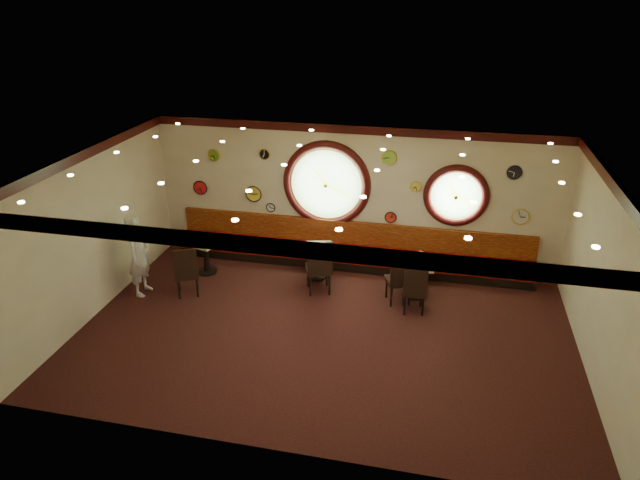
{
  "coord_description": "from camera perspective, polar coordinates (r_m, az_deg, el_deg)",
  "views": [
    {
      "loc": [
        1.83,
        -8.72,
        5.95
      ],
      "look_at": [
        -0.27,
        0.8,
        1.5
      ],
      "focal_mm": 32.0,
      "sensor_mm": 36.0,
      "label": 1
    }
  ],
  "objects": [
    {
      "name": "floor",
      "position": [
        10.71,
        0.48,
        -9.2
      ],
      "size": [
        9.0,
        6.0,
        0.0
      ],
      "primitive_type": "cube",
      "color": "black",
      "rests_on": "ground"
    },
    {
      "name": "ceiling",
      "position": [
        9.32,
        0.55,
        7.38
      ],
      "size": [
        9.0,
        6.0,
        0.02
      ],
      "primitive_type": "cube",
      "color": "#B08B31",
      "rests_on": "wall_back"
    },
    {
      "name": "wall_back",
      "position": [
        12.63,
        3.35,
        4.36
      ],
      "size": [
        9.0,
        0.02,
        3.2
      ],
      "primitive_type": "cube",
      "color": "beige",
      "rests_on": "floor"
    },
    {
      "name": "wall_front",
      "position": [
        7.41,
        -4.41,
        -11.47
      ],
      "size": [
        9.0,
        0.02,
        3.2
      ],
      "primitive_type": "cube",
      "color": "beige",
      "rests_on": "floor"
    },
    {
      "name": "wall_left",
      "position": [
        11.62,
        -21.76,
        0.72
      ],
      "size": [
        0.02,
        6.0,
        3.2
      ],
      "primitive_type": "cube",
      "color": "beige",
      "rests_on": "floor"
    },
    {
      "name": "wall_right",
      "position": [
        10.1,
        26.41,
        -3.75
      ],
      "size": [
        0.02,
        6.0,
        3.2
      ],
      "primitive_type": "cube",
      "color": "beige",
      "rests_on": "floor"
    },
    {
      "name": "molding_back",
      "position": [
        12.14,
        3.48,
        10.98
      ],
      "size": [
        9.0,
        0.1,
        0.18
      ],
      "primitive_type": "cube",
      "color": "black",
      "rests_on": "wall_back"
    },
    {
      "name": "molding_front",
      "position": [
        6.68,
        -4.7,
        -0.69
      ],
      "size": [
        9.0,
        0.1,
        0.18
      ],
      "primitive_type": "cube",
      "color": "black",
      "rests_on": "wall_back"
    },
    {
      "name": "molding_left",
      "position": [
        11.11,
        -22.75,
        7.83
      ],
      "size": [
        0.1,
        6.0,
        0.18
      ],
      "primitive_type": "cube",
      "color": "black",
      "rests_on": "wall_back"
    },
    {
      "name": "molding_right",
      "position": [
        9.53,
        27.8,
        4.32
      ],
      "size": [
        0.1,
        6.0,
        0.18
      ],
      "primitive_type": "cube",
      "color": "black",
      "rests_on": "wall_back"
    },
    {
      "name": "banquette_base",
      "position": [
        12.97,
        2.98,
        -2.29
      ],
      "size": [
        8.0,
        0.55,
        0.2
      ],
      "primitive_type": "cube",
      "color": "black",
      "rests_on": "floor"
    },
    {
      "name": "banquette_seat",
      "position": [
        12.86,
        3.01,
        -1.3
      ],
      "size": [
        8.0,
        0.55,
        0.3
      ],
      "primitive_type": "cube",
      "color": "#5A0B07",
      "rests_on": "banquette_base"
    },
    {
      "name": "banquette_back",
      "position": [
        12.89,
        3.21,
        0.72
      ],
      "size": [
        8.0,
        0.1,
        0.55
      ],
      "primitive_type": "cube",
      "color": "#630907",
      "rests_on": "wall_back"
    },
    {
      "name": "porthole_left_glass",
      "position": [
        12.64,
        0.67,
        5.62
      ],
      "size": [
        1.66,
        0.02,
        1.66
      ],
      "primitive_type": "cylinder",
      "rotation": [
        1.57,
        0.0,
        0.0
      ],
      "color": "#86BD71",
      "rests_on": "wall_back"
    },
    {
      "name": "porthole_left_frame",
      "position": [
        12.63,
        0.66,
        5.6
      ],
      "size": [
        1.98,
        0.18,
        1.98
      ],
      "primitive_type": "torus",
      "rotation": [
        1.57,
        0.0,
        0.0
      ],
      "color": "black",
      "rests_on": "wall_back"
    },
    {
      "name": "porthole_left_ring",
      "position": [
        12.6,
        0.63,
        5.56
      ],
      "size": [
        1.61,
        0.03,
        1.61
      ],
      "primitive_type": "torus",
      "rotation": [
        1.57,
        0.0,
        0.0
      ],
      "color": "gold",
      "rests_on": "wall_back"
    },
    {
      "name": "porthole_right_glass",
      "position": [
        12.43,
        13.45,
        4.35
      ],
      "size": [
        1.1,
        0.02,
        1.1
      ],
      "primitive_type": "cylinder",
      "rotation": [
        1.57,
        0.0,
        0.0
      ],
      "color": "#86BD71",
      "rests_on": "wall_back"
    },
    {
      "name": "porthole_right_frame",
      "position": [
        12.41,
        13.45,
        4.33
      ],
      "size": [
        1.38,
        0.18,
        1.38
      ],
      "primitive_type": "torus",
      "rotation": [
        1.57,
        0.0,
        0.0
      ],
      "color": "black",
      "rests_on": "wall_back"
    },
    {
      "name": "porthole_right_ring",
      "position": [
        12.39,
        13.45,
        4.28
      ],
      "size": [
        1.09,
        0.03,
        1.09
      ],
      "primitive_type": "torus",
      "rotation": [
        1.57,
        0.0,
        0.0
      ],
      "color": "gold",
      "rests_on": "wall_back"
    },
    {
      "name": "wall_clock_0",
      "position": [
        12.35,
        9.57,
        5.3
      ],
      "size": [
        0.22,
        0.03,
        0.22
      ],
      "primitive_type": "cylinder",
      "rotation": [
        1.57,
        0.0,
        0.0
      ],
      "color": "gold",
      "rests_on": "wall_back"
    },
    {
      "name": "wall_clock_1",
      "position": [
        12.63,
        19.4,
        2.22
      ],
      "size": [
        0.34,
        0.03,
        0.34
      ],
      "primitive_type": "cylinder",
      "rotation": [
        1.57,
        0.0,
        0.0
      ],
      "color": "silver",
      "rests_on": "wall_back"
    },
    {
      "name": "wall_clock_2",
      "position": [
        12.78,
        -5.57,
        8.53
      ],
      "size": [
        0.24,
        0.03,
        0.24
      ],
      "primitive_type": "cylinder",
      "rotation": [
        1.57,
        0.0,
        0.0
      ],
      "color": "black",
      "rests_on": "wall_back"
    },
    {
      "name": "wall_clock_3",
      "position": [
        12.21,
        6.93,
        8.2
      ],
      "size": [
        0.3,
        0.03,
        0.3
      ],
      "primitive_type": "cylinder",
      "rotation": [
        1.57,
        0.0,
        0.0
      ],
      "color": "#8AC43D",
      "rests_on": "wall_back"
    },
    {
      "name": "wall_clock_4",
      "position": [
        12.29,
        18.86,
        6.43
      ],
      "size": [
        0.28,
        0.03,
        0.28
      ],
      "primitive_type": "cylinder",
      "rotation": [
        1.57,
        0.0,
        0.0
      ],
      "color": "black",
      "rests_on": "wall_back"
    },
    {
      "name": "wall_clock_5",
      "position": [
        12.64,
        7.08,
        2.28
      ],
      "size": [
        0.24,
        0.03,
        0.24
      ],
      "primitive_type": "cylinder",
      "rotation": [
        1.57,
        0.0,
        0.0
      ],
      "color": "red",
      "rests_on": "wall_back"
    },
    {
      "name": "wall_clock_6",
      "position": [
        13.21,
        -10.57,
        8.32
      ],
      "size": [
        0.26,
        0.03,
        0.26
      ],
      "primitive_type": "cylinder",
      "rotation": [
        1.57,
        0.0,
        0.0
      ],
      "color": "#6DA821",
      "rests_on": "wall_back"
    },
    {
      "name": "wall_clock_7",
      "position": [
        13.61,
        -11.88,
        5.14
      ],
      "size": [
        0.32,
        0.03,
        0.32
      ],
      "primitive_type": "cylinder",
      "rotation": [
        1.57,
        0.0,
        0.0
      ],
      "color": "red",
      "rests_on": "wall_back"
    },
    {
      "name": "wall_clock_8",
      "position": [
        13.15,
        -4.94,
        3.27
      ],
      "size": [
        0.2,
        0.03,
        0.2
      ],
      "primitive_type": "cylinder",
      "rotation": [
        1.57,
        0.0,
        0.0
      ],
      "color": "white",
      "rests_on": "wall_back"
    },
    {
      "name": "wall_clock_9",
      "position": [
        13.16,
        -6.65,
        4.61
      ],
      "size": [
        0.36,
        0.03,
        0.36
      ],
      "primitive_type": "cylinder",
      "rotation": [
        1.57,
        0.0,
        0.0
      ],
      "color": "yellow",
      "rests_on": "wall_back"
    },
    {
      "name": "table_a",
      "position": [
        12.81,
        -11.38,
        -1.19
      ],
      "size": [
        0.89,
        0.89,
        0.78
      ],
      "color": "black",
      "rests_on": "floor"
    },
    {
      "name": "table_b",
      "position": [
        12.33,
        -0.39,
        -1.87
      ],
      "size": [
        0.82,
        0.82,
        0.74
      ],
      "color": "black",
      "rests_on": "floor"
    },
    {
      "name": "table_c",
      "position": [
        11.82,
        9.65,
        -3.41
      ],
      "size": [
        0.7,
        0.7,
        0.76
      ],
      "color": "black",
      "rests_on": "floor"
    },
    {
      "name": "table_d",
      "position": [
        12.09,
        9.21,
        -2.94
      ],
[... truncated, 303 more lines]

